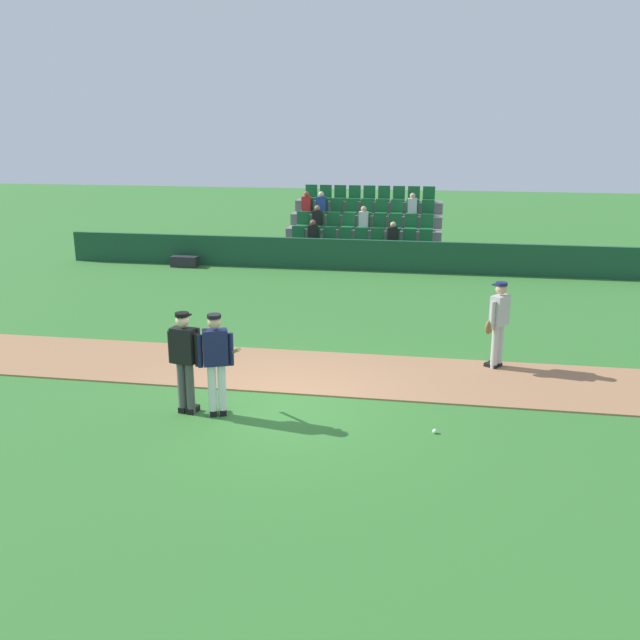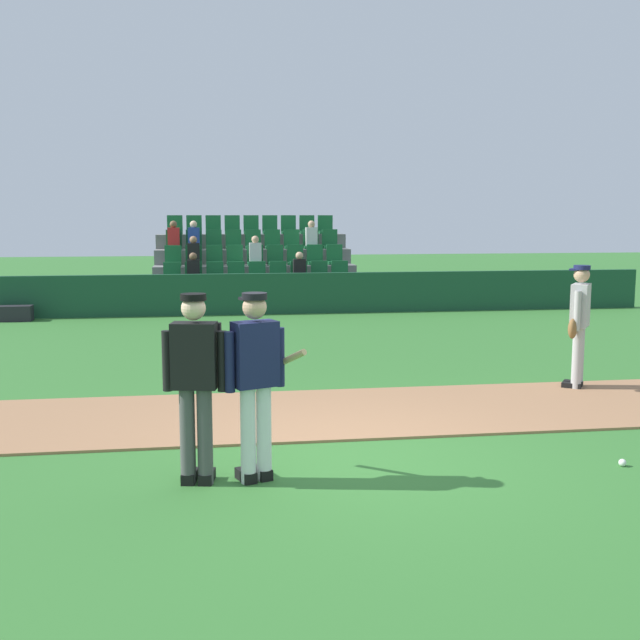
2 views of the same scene
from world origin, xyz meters
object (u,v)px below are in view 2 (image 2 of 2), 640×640
batter_navy_jersey (256,379)px  umpire_home_plate (195,377)px  runner_grey_jersey (579,322)px  equipment_bag (12,313)px  baseball (622,463)px

batter_navy_jersey → umpire_home_plate: same height
batter_navy_jersey → runner_grey_jersey: 5.68m
runner_grey_jersey → equipment_bag: size_ratio=1.96×
baseball → equipment_bag: 14.58m
runner_grey_jersey → batter_navy_jersey: bearing=-146.4°
batter_navy_jersey → umpire_home_plate: bearing=178.1°
runner_grey_jersey → baseball: runner_grey_jersey is taller
umpire_home_plate → runner_grey_jersey: size_ratio=1.00×
baseball → equipment_bag: size_ratio=0.08×
batter_navy_jersey → equipment_bag: batter_navy_jersey is taller
runner_grey_jersey → equipment_bag: 12.95m
batter_navy_jersey → runner_grey_jersey: same height
umpire_home_plate → equipment_bag: umpire_home_plate is taller
batter_navy_jersey → umpire_home_plate: 0.55m
batter_navy_jersey → runner_grey_jersey: bearing=33.6°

